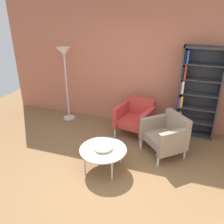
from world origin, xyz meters
name	(u,v)px	position (x,y,z in m)	size (l,w,h in m)	color
ground_plane	(97,188)	(0.00, 0.00, 0.00)	(8.32, 8.32, 0.00)	brown
brick_back_panel	(137,62)	(0.00, 2.46, 1.45)	(6.40, 0.12, 2.90)	#B2664C
bookshelf_tall	(195,93)	(1.31, 2.25, 0.95)	(0.80, 0.30, 1.90)	#333338
coffee_table_low	(103,150)	(-0.08, 0.50, 0.37)	(0.80, 0.80, 0.40)	silver
decorative_bowl	(103,147)	(-0.08, 0.50, 0.43)	(0.32, 0.32, 0.05)	beige
armchair_corner_red	(136,117)	(0.16, 1.84, 0.41)	(0.85, 0.80, 0.78)	#B73833
armchair_spare_guest	(166,134)	(0.88, 1.32, 0.41)	(0.95, 0.95, 0.78)	gray
floor_lamp_torchiere	(64,61)	(-1.58, 2.07, 1.45)	(0.32, 0.32, 1.74)	silver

